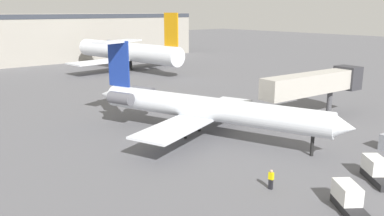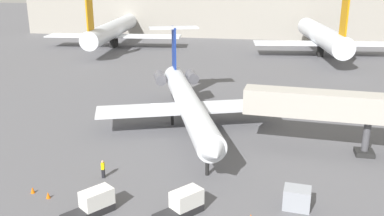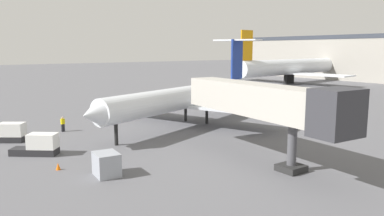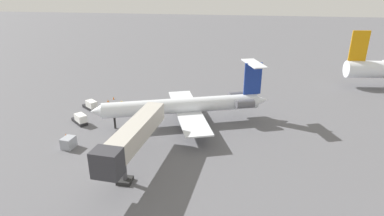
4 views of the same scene
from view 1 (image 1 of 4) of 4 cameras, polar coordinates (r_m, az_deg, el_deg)
ground_plane at (r=43.44m, az=-1.51°, el=-5.17°), size 400.00×400.00×0.10m
regional_jet at (r=44.94m, az=1.20°, el=0.20°), size 21.33×30.65×10.52m
jet_bridge at (r=54.38m, az=17.88°, el=3.47°), size 17.46×4.15×6.62m
ground_crew_marshaller at (r=33.09m, az=11.36°, el=-10.08°), size 0.32×0.44×1.69m
baggage_tug_lead at (r=37.58m, az=25.12°, el=-8.23°), size 3.61×3.98×1.90m
baggage_tug_trailing at (r=31.45m, az=21.72°, el=-12.20°), size 3.50×4.05×1.90m
parked_airliner_west_mid at (r=97.09m, az=-9.39°, el=8.02°), size 30.06×35.43×13.74m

